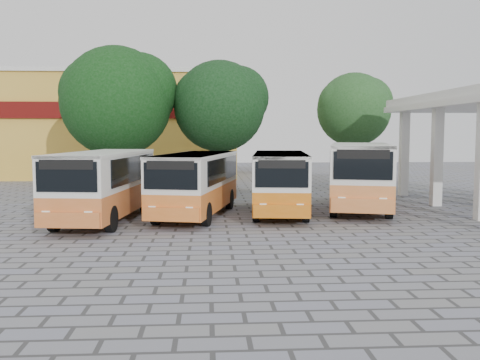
{
  "coord_description": "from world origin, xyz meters",
  "views": [
    {
      "loc": [
        -3.19,
        -18.96,
        3.5
      ],
      "look_at": [
        -1.81,
        3.91,
        1.5
      ],
      "focal_mm": 40.0,
      "sensor_mm": 36.0,
      "label": 1
    }
  ],
  "objects": [
    {
      "name": "bus_centre_left",
      "position": [
        -3.69,
        3.58,
        1.54
      ],
      "size": [
        3.82,
        7.75,
        2.65
      ],
      "rotation": [
        0.0,
        0.0,
        -0.23
      ],
      "color": "orange",
      "rests_on": "ground"
    },
    {
      "name": "bus_far_right",
      "position": [
        3.84,
        5.26,
        1.75
      ],
      "size": [
        4.59,
        8.84,
        3.02
      ],
      "rotation": [
        0.0,
        0.0,
        -0.26
      ],
      "color": "orange",
      "rests_on": "ground"
    },
    {
      "name": "shophouse_block",
      "position": [
        -11.0,
        25.99,
        4.16
      ],
      "size": [
        20.4,
        10.4,
        8.3
      ],
      "color": "gold",
      "rests_on": "ground"
    },
    {
      "name": "ground",
      "position": [
        0.0,
        0.0,
        0.0
      ],
      "size": [
        90.0,
        90.0,
        0.0
      ],
      "primitive_type": "plane",
      "color": "slate",
      "rests_on": "ground"
    },
    {
      "name": "tree_middle",
      "position": [
        -2.4,
        13.36,
        5.31
      ],
      "size": [
        5.74,
        5.47,
        7.86
      ],
      "color": "black",
      "rests_on": "ground"
    },
    {
      "name": "bus_far_left",
      "position": [
        -7.35,
        2.61,
        1.6
      ],
      "size": [
        3.26,
        7.93,
        2.77
      ],
      "rotation": [
        0.0,
        0.0,
        -0.12
      ],
      "color": "#CF692D",
      "rests_on": "ground"
    },
    {
      "name": "tree_right",
      "position": [
        6.58,
        16.25,
        5.24
      ],
      "size": [
        5.11,
        4.86,
        7.51
      ],
      "color": "#4B381B",
      "rests_on": "ground"
    },
    {
      "name": "tree_left",
      "position": [
        -8.43,
        12.94,
        5.57
      ],
      "size": [
        6.77,
        6.45,
        8.58
      ],
      "color": "#302216",
      "rests_on": "ground"
    },
    {
      "name": "bus_centre_right",
      "position": [
        -0.03,
        4.16,
        1.53
      ],
      "size": [
        3.08,
        7.57,
        2.65
      ],
      "rotation": [
        0.0,
        0.0,
        -0.12
      ],
      "color": "#D0670F",
      "rests_on": "ground"
    }
  ]
}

